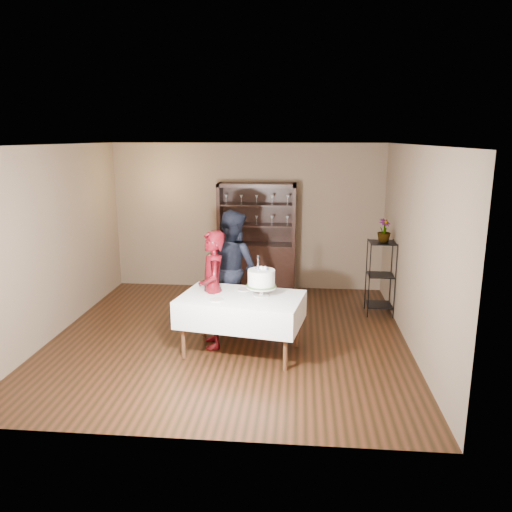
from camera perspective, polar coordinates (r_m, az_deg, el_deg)
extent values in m
plane|color=black|center=(7.27, -3.08, -9.23)|extent=(5.00, 5.00, 0.00)
plane|color=silver|center=(6.71, -3.37, 12.57)|extent=(5.00, 5.00, 0.00)
cube|color=brown|center=(9.30, -0.98, 4.48)|extent=(5.00, 0.02, 2.70)
cube|color=brown|center=(7.63, -22.13, 1.50)|extent=(0.02, 5.00, 2.70)
cube|color=brown|center=(6.96, 17.61, 0.78)|extent=(0.02, 5.00, 2.70)
cube|color=black|center=(9.21, 0.10, -1.33)|extent=(1.40, 0.48, 0.90)
cube|color=black|center=(9.23, 0.23, 5.04)|extent=(1.40, 0.03, 1.10)
cube|color=black|center=(8.95, 0.11, 8.13)|extent=(1.40, 0.48, 0.06)
cube|color=black|center=(9.04, 0.10, 3.58)|extent=(1.28, 0.42, 0.02)
cube|color=black|center=(8.99, 0.11, 5.91)|extent=(1.28, 0.42, 0.02)
cylinder|color=black|center=(8.02, 12.82, -2.82)|extent=(0.02, 0.02, 1.20)
cylinder|color=black|center=(8.08, 15.63, -2.85)|extent=(0.02, 0.02, 1.20)
cylinder|color=black|center=(8.40, 12.47, -2.06)|extent=(0.02, 0.02, 1.20)
cylinder|color=black|center=(8.46, 15.16, -2.10)|extent=(0.02, 0.02, 1.20)
cube|color=black|center=(8.37, 13.85, -5.41)|extent=(0.40, 0.40, 0.02)
cube|color=black|center=(8.23, 14.04, -2.11)|extent=(0.40, 0.40, 0.01)
cube|color=black|center=(8.10, 14.25, 1.50)|extent=(0.40, 0.40, 0.02)
cube|color=white|center=(6.57, -1.69, -6.10)|extent=(1.71, 1.22, 0.36)
cylinder|color=#4C2E1C|center=(6.54, -8.36, -8.48)|extent=(0.06, 0.06, 0.74)
cylinder|color=#4C2E1C|center=(6.16, 3.39, -9.79)|extent=(0.06, 0.06, 0.74)
cylinder|color=#4C2E1C|center=(7.19, -5.99, -6.38)|extent=(0.06, 0.06, 0.74)
cylinder|color=#4C2E1C|center=(6.84, 4.69, -7.40)|extent=(0.06, 0.06, 0.74)
imported|color=#3E050A|center=(6.74, -4.96, -3.84)|extent=(0.52, 0.67, 1.60)
imported|color=black|center=(7.49, -2.65, -1.41)|extent=(1.09, 1.06, 1.76)
cylinder|color=beige|center=(6.53, 0.62, -4.47)|extent=(0.22, 0.22, 0.01)
cylinder|color=beige|center=(6.52, 0.62, -4.07)|extent=(0.05, 0.05, 0.11)
cylinder|color=beige|center=(6.50, 0.62, -3.54)|extent=(0.40, 0.40, 0.02)
cylinder|color=#416932|center=(6.49, 0.62, -3.38)|extent=(0.38, 0.38, 0.02)
cylinder|color=silver|center=(6.46, 0.62, -2.53)|extent=(0.35, 0.35, 0.22)
sphere|color=#5671B8|center=(6.43, 0.92, -1.49)|extent=(0.03, 0.03, 0.03)
cube|color=silver|center=(6.40, 0.22, -0.97)|extent=(0.02, 0.02, 0.15)
cube|color=black|center=(6.37, 0.22, -0.16)|extent=(0.03, 0.02, 0.06)
cylinder|color=beige|center=(6.36, -4.51, -5.02)|extent=(0.18, 0.18, 0.01)
cylinder|color=beige|center=(6.75, -1.41, -3.87)|extent=(0.21, 0.21, 0.01)
imported|color=#416932|center=(8.09, 14.44, 2.85)|extent=(0.29, 0.29, 0.37)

